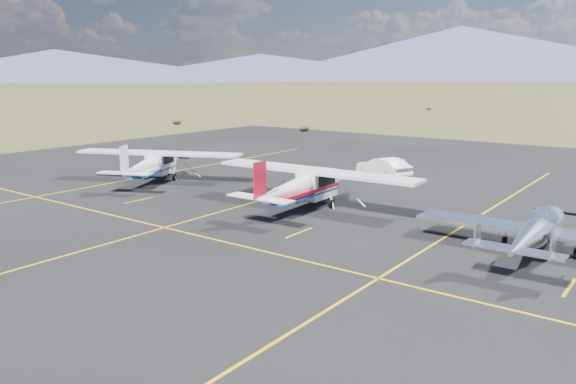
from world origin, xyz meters
TOP-DOWN VIEW (x-y plane):
  - ground at (0.00, 0.00)m, footprint 1600.00×1600.00m
  - apron at (0.00, 7.00)m, footprint 72.00×72.00m
  - aircraft_low_wing at (-0.15, -1.77)m, footprint 7.10×9.95m
  - aircraft_cessna at (0.65, 9.87)m, footprint 7.08×11.83m
  - aircraft_plain at (0.87, 21.95)m, footprint 8.20×10.89m
  - sedan at (11.47, 10.72)m, footprint 2.90×4.45m

SIDE VIEW (x-z plane):
  - ground at x=0.00m, z-range 0.00..0.00m
  - apron at x=0.00m, z-range -0.01..0.01m
  - sedan at x=11.47m, z-range 0.01..1.39m
  - aircraft_low_wing at x=-0.15m, z-range -0.05..2.13m
  - aircraft_plain at x=0.87m, z-range -0.16..2.70m
  - aircraft_cessna at x=0.65m, z-range -0.17..2.83m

